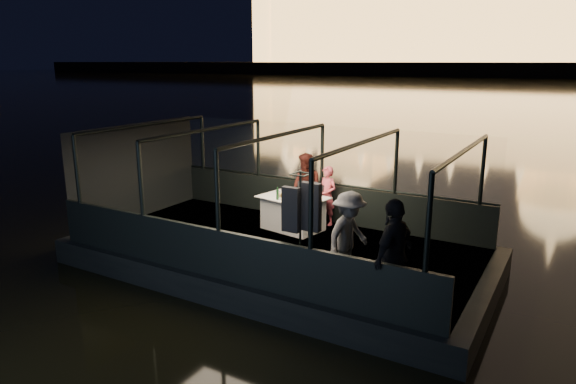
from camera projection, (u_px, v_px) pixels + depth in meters
The scene contains 26 objects.
river_water at pixel (551, 90), 77.92m from camera, with size 500.00×500.00×0.00m, color black.
boat_hull at pixel (279, 267), 10.90m from camera, with size 8.60×4.40×1.00m, color black.
boat_deck at pixel (278, 245), 10.78m from camera, with size 8.00×4.00×0.04m, color black.
gunwale_port at pixel (321, 202), 12.34m from camera, with size 8.00×0.08×0.90m, color black.
gunwale_starboard at pixel (219, 254), 8.98m from camera, with size 8.00×0.08×0.90m, color black.
cabin_glass_port at pixel (322, 155), 12.05m from camera, with size 8.00×0.02×1.40m, color #99B2B2, non-canonical shape.
cabin_glass_starboard at pixel (217, 191), 8.70m from camera, with size 8.00×0.02×1.40m, color #99B2B2, non-canonical shape.
cabin_roof_glass at pixel (278, 136), 10.20m from camera, with size 8.00×4.00×0.02m, color #99B2B2, non-canonical shape.
end_wall_fore at pixel (137, 171), 12.43m from camera, with size 0.02×4.00×2.30m, color black, non-canonical shape.
end_wall_aft at pixel (483, 221), 8.54m from camera, with size 0.02×4.00×2.30m, color black, non-canonical shape.
canopy_ribs at pixel (278, 191), 10.49m from camera, with size 8.00×4.00×2.30m, color black, non-canonical shape.
dining_table_central at pixel (293, 213), 11.67m from camera, with size 1.45×1.05×0.77m, color silver.
chair_port_left at pixel (303, 206), 12.02m from camera, with size 0.46×0.46×0.98m, color black.
chair_port_right at pixel (317, 208), 11.84m from camera, with size 0.44×0.44×0.94m, color black.
coat_stand at pixel (300, 233), 8.69m from camera, with size 0.55×0.44×1.99m, color black, non-canonical shape.
person_woman_coral at pixel (327, 193), 11.93m from camera, with size 0.50×0.33×1.39m, color #E75463.
person_man_maroon at pixel (306, 190), 12.20m from camera, with size 0.79×0.61×1.64m, color #3E1611.
passenger_stripe at pixel (349, 233), 8.87m from camera, with size 1.03×0.58×1.59m, color silver.
passenger_dark at pixel (393, 257), 7.77m from camera, with size 1.05×0.44×1.78m, color black.
wine_bottle at pixel (278, 193), 11.32m from camera, with size 0.06×0.06×0.28m, color #14381A.
bread_basket at pixel (283, 195), 11.54m from camera, with size 0.21×0.21×0.08m, color brown.
amber_candle at pixel (300, 200), 11.16m from camera, with size 0.06×0.06×0.08m, color #FF983F.
plate_near at pixel (306, 204), 10.94m from camera, with size 0.25×0.25×0.02m, color silver.
plate_far at pixel (285, 197), 11.50m from camera, with size 0.27×0.27×0.02m, color white.
wine_glass_white at pixel (280, 195), 11.32m from camera, with size 0.06×0.06×0.18m, color silver, non-canonical shape.
wine_glass_red at pixel (313, 196), 11.24m from camera, with size 0.06×0.06×0.18m, color silver, non-canonical shape.
Camera 1 is at (5.28, -8.69, 4.23)m, focal length 32.00 mm.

